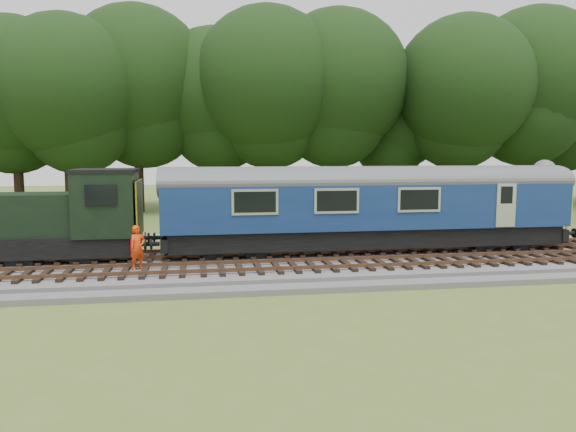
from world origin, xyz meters
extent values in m
plane|color=#536927|center=(0.00, 0.00, 0.00)|extent=(120.00, 120.00, 0.00)
cube|color=#4C4C4F|center=(0.00, 0.00, 0.17)|extent=(70.00, 7.00, 0.35)
cube|color=brown|center=(0.00, 0.68, 0.49)|extent=(66.50, 0.07, 0.14)
cube|color=brown|center=(0.00, 2.12, 0.49)|extent=(66.50, 0.07, 0.14)
cube|color=brown|center=(0.00, -2.32, 0.49)|extent=(66.50, 0.07, 0.14)
cube|color=brown|center=(0.00, -0.88, 0.49)|extent=(66.50, 0.07, 0.14)
cube|color=black|center=(5.96, 1.40, 1.06)|extent=(17.46, 2.52, 0.85)
cube|color=navy|center=(5.96, 1.40, 2.48)|extent=(18.00, 2.80, 2.05)
cube|color=yellow|center=(14.98, 1.40, 2.11)|extent=(0.06, 2.74, 1.30)
cube|color=black|center=(11.96, 1.40, 0.86)|extent=(2.60, 2.00, 0.55)
cube|color=black|center=(-0.04, 1.40, 0.86)|extent=(2.60, 2.00, 0.55)
cube|color=black|center=(-8.44, 1.40, 1.01)|extent=(8.73, 2.39, 0.85)
cube|color=black|center=(-5.24, 1.40, 2.66)|extent=(2.40, 2.55, 2.60)
cube|color=#B30D17|center=(-4.06, 1.40, 1.06)|extent=(0.25, 2.60, 0.55)
cube|color=yellow|center=(-3.92, 1.40, 2.46)|extent=(0.06, 2.55, 2.30)
imported|color=#F13F0C|center=(-3.80, -1.04, 1.20)|extent=(0.74, 0.69, 1.69)
cube|color=#1A3A22|center=(14.08, 12.60, 1.38)|extent=(3.42, 3.42, 2.76)
cube|color=black|center=(14.08, 12.60, 2.87)|extent=(3.76, 3.76, 0.22)
camera|label=1|loc=(-1.58, -22.51, 4.81)|focal=35.00mm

